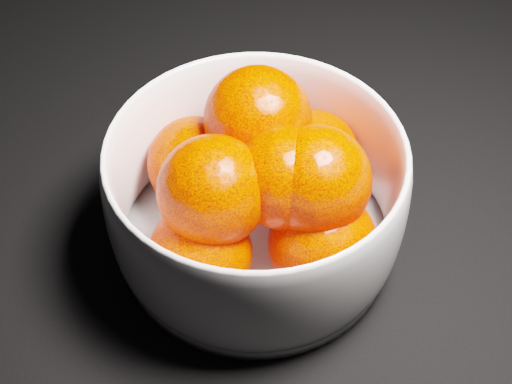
{
  "coord_description": "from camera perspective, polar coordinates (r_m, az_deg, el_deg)",
  "views": [
    {
      "loc": [
        0.27,
        -0.08,
        0.43
      ],
      "look_at": [
        0.25,
        0.25,
        0.06
      ],
      "focal_mm": 50.0,
      "sensor_mm": 36.0,
      "label": 1
    }
  ],
  "objects": [
    {
      "name": "bowl",
      "position": [
        0.5,
        0.0,
        -0.39
      ],
      "size": [
        0.21,
        0.21,
        0.1
      ],
      "rotation": [
        0.0,
        0.0,
        -0.33
      ],
      "color": "silver",
      "rests_on": "ground"
    },
    {
      "name": "orange_pile",
      "position": [
        0.49,
        0.55,
        0.73
      ],
      "size": [
        0.17,
        0.17,
        0.12
      ],
      "color": "#F72800",
      "rests_on": "bowl"
    }
  ]
}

